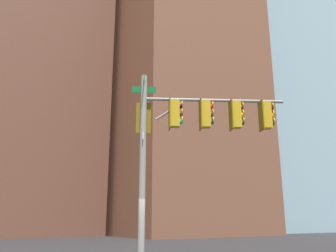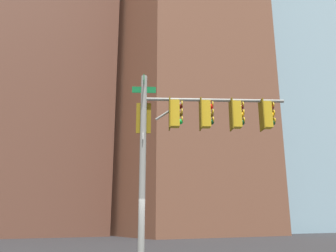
% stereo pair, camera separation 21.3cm
% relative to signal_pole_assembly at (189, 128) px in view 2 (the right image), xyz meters
% --- Properties ---
extents(signal_pole_assembly, '(5.06, 3.17, 7.06)m').
position_rel_signal_pole_assembly_xyz_m(signal_pole_assembly, '(0.00, 0.00, 0.00)').
color(signal_pole_assembly, gray).
rests_on(signal_pole_assembly, ground_plane).
extents(building_brick_nearside, '(21.25, 18.95, 55.12)m').
position_rel_signal_pole_assembly_xyz_m(building_brick_nearside, '(-0.63, 40.72, 22.50)').
color(building_brick_nearside, brown).
rests_on(building_brick_nearside, ground_plane).
extents(building_brick_midblock, '(19.83, 17.44, 46.12)m').
position_rel_signal_pole_assembly_xyz_m(building_brick_midblock, '(20.75, 30.34, 18.00)').
color(building_brick_midblock, brown).
rests_on(building_brick_midblock, ground_plane).
extents(building_glass_tower, '(33.30, 23.05, 65.39)m').
position_rel_signal_pole_assembly_xyz_m(building_glass_tower, '(41.11, 37.84, 27.64)').
color(building_glass_tower, '#8CB2C6').
rests_on(building_glass_tower, ground_plane).
extents(building_brick_farside, '(23.50, 14.13, 37.29)m').
position_rel_signal_pole_assembly_xyz_m(building_brick_farside, '(36.14, 40.21, 13.59)').
color(building_brick_farside, '#4C3328').
rests_on(building_brick_farside, ground_plane).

